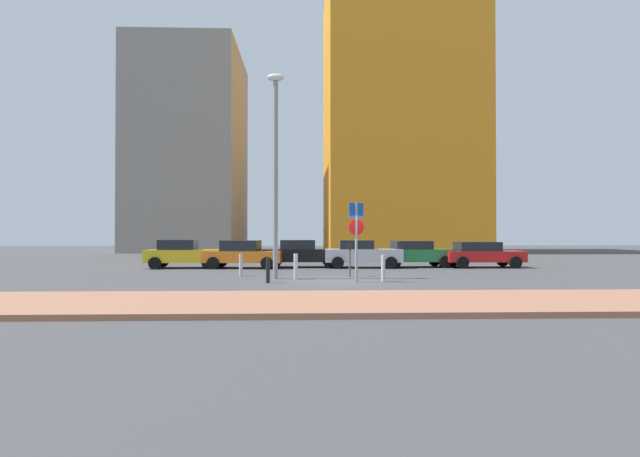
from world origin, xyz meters
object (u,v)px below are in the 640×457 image
parked_car_yellow (183,253)px  parked_car_orange (243,254)px  parked_car_black (301,253)px  traffic_bollard_mid (296,266)px  street_lamp (275,160)px  parked_car_silver (362,254)px  parking_meter (350,255)px  parking_sign_post (356,232)px  parked_car_red (482,254)px  traffic_bollard_edge (241,265)px  parked_car_green (414,253)px  traffic_bollard_near (268,271)px  traffic_bollard_far (383,268)px

parked_car_yellow → parked_car_orange: (3.20, -0.21, -0.02)m
parked_car_yellow → parked_car_black: size_ratio=0.95×
parked_car_yellow → traffic_bollard_mid: size_ratio=3.96×
street_lamp → traffic_bollard_mid: bearing=-14.8°
parked_car_orange → street_lamp: size_ratio=0.51×
parked_car_silver → parking_meter: parked_car_silver is taller
parked_car_yellow → parking_sign_post: bearing=-43.7°
parked_car_red → parking_sign_post: (-7.70, -7.95, 1.15)m
parked_car_silver → traffic_bollard_edge: 7.76m
parked_car_green → parked_car_red: size_ratio=1.00×
parked_car_green → parked_car_red: 3.61m
traffic_bollard_edge → street_lamp: bearing=-39.7°
parked_car_black → parked_car_silver: parked_car_black is taller
parking_meter → parked_car_orange: bearing=133.9°
parked_car_yellow → traffic_bollard_near: parked_car_yellow is taller
parking_meter → traffic_bollard_edge: parking_meter is taller
parking_meter → parked_car_green: bearing=55.0°
traffic_bollard_edge → parked_car_yellow: bearing=125.7°
parking_sign_post → traffic_bollard_near: 3.60m
parked_car_black → street_lamp: street_lamp is taller
parked_car_black → traffic_bollard_far: (3.18, -8.13, -0.26)m
traffic_bollard_near → traffic_bollard_edge: size_ratio=0.95×
traffic_bollard_near → traffic_bollard_far: traffic_bollard_far is taller
parked_car_green → parking_sign_post: (-4.11, -8.33, 1.13)m
parked_car_black → parking_sign_post: size_ratio=1.42×
parking_sign_post → parking_meter: (-0.01, 2.44, -0.96)m
street_lamp → traffic_bollard_near: 4.68m
parked_car_silver → parked_car_red: (6.54, 0.01, -0.02)m
parked_car_yellow → street_lamp: size_ratio=0.49×
parked_car_yellow → parking_meter: 10.12m
parked_car_green → street_lamp: bearing=-136.8°
parked_car_yellow → parked_car_green: 12.54m
parking_meter → street_lamp: size_ratio=0.17×
parking_meter → parked_car_red: bearing=35.6°
parked_car_orange → parking_sign_post: (5.22, -7.85, 1.13)m
street_lamp → parked_car_orange: bearing=108.5°
traffic_bollard_mid → traffic_bollard_edge: size_ratio=1.06×
traffic_bollard_edge → traffic_bollard_near: bearing=-65.2°
street_lamp → parked_car_yellow: bearing=129.2°
parked_car_yellow → parked_car_orange: parked_car_yellow is taller
parked_car_orange → parking_sign_post: parking_sign_post is taller
parked_car_silver → parked_car_red: 6.54m
parked_car_yellow → parked_car_orange: bearing=-3.7°
parked_car_yellow → traffic_bollard_mid: 9.10m
parked_car_orange → parked_car_yellow: bearing=176.3°
street_lamp → traffic_bollard_mid: (0.82, -0.22, -4.30)m
parking_meter → traffic_bollard_far: (1.08, -2.09, -0.42)m
parking_sign_post → street_lamp: (-3.12, 1.55, 2.92)m
parking_sign_post → traffic_bollard_mid: parking_sign_post is taller
parked_car_orange → traffic_bollard_edge: (0.55, -5.01, -0.28)m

